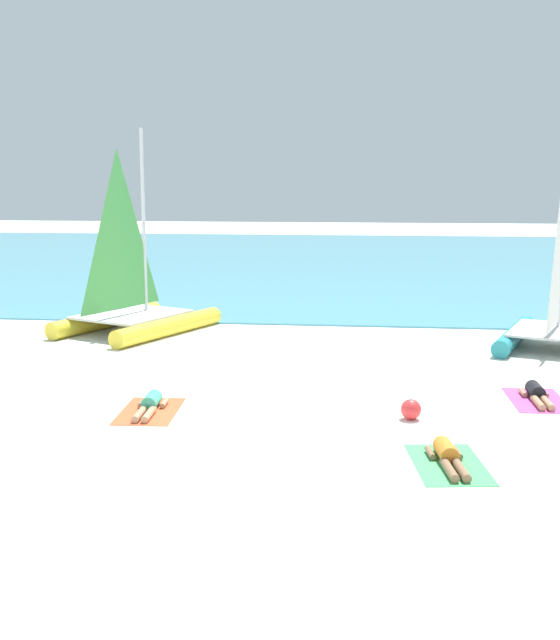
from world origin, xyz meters
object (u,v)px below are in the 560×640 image
(sunbather_middle, at_px, (448,455))
(towel_left, at_px, (150,411))
(sunbather_right, at_px, (537,394))
(towel_middle, at_px, (448,464))
(sailboat_teal, at_px, (556,319))
(sailboat_yellow, at_px, (133,303))
(beach_ball, at_px, (411,409))
(towel_right, at_px, (537,400))
(sunbather_left, at_px, (150,404))

(sunbather_middle, bearing_deg, towel_left, 150.21)
(sunbather_right, bearing_deg, sunbather_middle, -120.24)
(towel_left, height_order, sunbather_right, sunbather_right)
(towel_middle, height_order, sunbather_right, sunbather_right)
(sailboat_teal, distance_m, sailboat_yellow, 11.91)
(sailboat_yellow, relative_size, towel_middle, 3.13)
(sailboat_yellow, bearing_deg, beach_ball, -21.49)
(towel_left, bearing_deg, sunbather_middle, -22.21)
(towel_right, xyz_separation_m, sunbather_right, (-0.00, 0.07, 0.13))
(sunbather_left, relative_size, sunbather_right, 1.00)
(towel_middle, height_order, sunbather_middle, sunbather_middle)
(towel_left, relative_size, beach_ball, 4.85)
(towel_right, relative_size, sunbather_right, 1.22)
(sailboat_teal, xyz_separation_m, sunbather_middle, (-3.66, -9.18, -0.67))
(sailboat_teal, distance_m, towel_middle, 9.98)
(sailboat_yellow, distance_m, towel_middle, 13.13)
(sailboat_teal, relative_size, sunbather_right, 3.45)
(sailboat_teal, height_order, sunbather_left, sailboat_teal)
(sailboat_teal, distance_m, sunbather_right, 5.46)
(sailboat_yellow, distance_m, sunbather_middle, 13.06)
(sunbather_left, distance_m, towel_middle, 6.03)
(sailboat_teal, xyz_separation_m, sunbather_right, (-1.49, -5.21, -0.67))
(sailboat_teal, height_order, towel_right, sailboat_teal)
(towel_middle, height_order, beach_ball, beach_ball)
(sunbather_left, height_order, beach_ball, beach_ball)
(towel_left, xyz_separation_m, sunbather_middle, (5.53, -2.26, 0.13))
(sunbather_middle, bearing_deg, sailboat_teal, 60.68)
(sailboat_teal, height_order, beach_ball, sailboat_teal)
(towel_middle, xyz_separation_m, beach_ball, (-0.48, 2.37, 0.19))
(sailboat_teal, bearing_deg, sailboat_yellow, -165.20)
(towel_middle, distance_m, sunbather_middle, 0.14)
(sailboat_yellow, relative_size, sunbather_right, 3.80)
(sailboat_yellow, distance_m, towel_left, 8.37)
(sailboat_teal, bearing_deg, towel_right, -86.41)
(towel_right, bearing_deg, sailboat_yellow, 149.06)
(sailboat_yellow, height_order, towel_right, sailboat_yellow)
(towel_middle, relative_size, sunbather_right, 1.22)
(towel_middle, height_order, towel_right, same)
(sunbather_left, height_order, sunbather_middle, same)
(sunbather_right, relative_size, beach_ball, 3.99)
(sailboat_teal, bearing_deg, sunbather_middle, -92.37)
(beach_ball, bearing_deg, towel_left, -179.47)
(towel_left, xyz_separation_m, sunbather_right, (7.69, 1.72, 0.13))
(sunbather_left, xyz_separation_m, sunbather_right, (7.70, 1.65, 0.00))
(towel_right, height_order, sunbather_right, sunbather_right)
(towel_left, relative_size, towel_middle, 1.00)
(towel_middle, distance_m, towel_right, 4.52)
(towel_middle, relative_size, beach_ball, 4.85)
(sunbather_right, distance_m, beach_ball, 3.13)
(sailboat_teal, bearing_deg, towel_left, -123.62)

